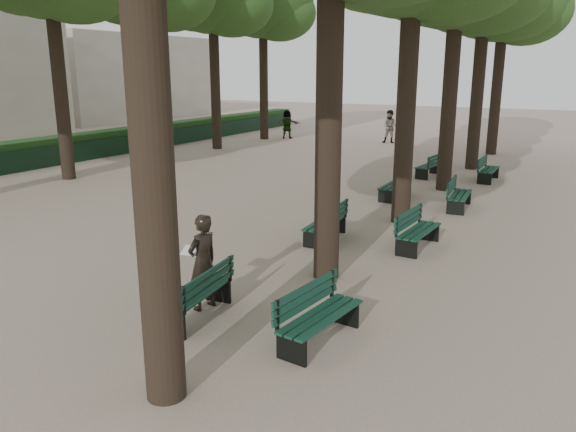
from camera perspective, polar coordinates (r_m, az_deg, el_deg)
The scene contains 16 objects.
ground at distance 10.17m, azimuth -11.30°, elevation -9.93°, with size 120.00×120.00×0.00m, color tan.
tree_far_5 at distance 35.25m, azimuth -2.57°, elevation 21.10°, with size 6.00×6.00×10.45m.
bench_left_0 at distance 9.92m, azimuth -9.34°, elevation -8.77°, with size 0.78×1.86×0.92m.
bench_left_1 at distance 14.20m, azimuth 3.79°, elevation -1.37°, with size 0.67×1.83×0.92m.
bench_left_2 at distance 19.10m, azimuth 10.65°, elevation 2.58°, with size 0.60×1.81×0.92m.
bench_left_3 at distance 23.32m, azimuth 14.12°, elevation 4.56°, with size 0.75×1.85×0.92m.
bench_right_0 at distance 9.00m, azimuth 3.29°, elevation -11.13°, with size 0.78×1.86×0.92m.
bench_right_1 at distance 13.84m, azimuth 13.09°, elevation -2.15°, with size 0.69×1.83×0.92m.
bench_right_2 at distance 18.09m, azimuth 17.01°, elevation 1.52°, with size 0.71×1.84×0.92m.
bench_right_3 at distance 23.05m, azimuth 19.69°, elevation 4.03°, with size 0.58×1.80×0.92m.
man_with_map at distance 10.09m, azimuth -8.65°, elevation -4.65°, with size 0.67×0.75×1.75m.
pedestrian_a at distance 33.58m, azimuth 10.36°, elevation 8.91°, with size 0.93×0.38×1.91m, color #262628.
pedestrian_e at distance 35.43m, azimuth -0.08°, elevation 9.30°, with size 1.62×0.35×1.75m, color #262628.
fence at distance 27.97m, azimuth -20.76°, elevation 6.04°, with size 0.08×42.00×0.90m, color black.
hedge at distance 28.48m, azimuth -21.72°, elevation 6.40°, with size 1.20×42.00×1.20m, color #173D15.
building_far at distance 53.82m, azimuth -18.42°, elevation 13.21°, with size 12.00×16.00×7.00m, color #B7B2A3.
Camera 1 is at (6.07, -7.01, 4.18)m, focal length 35.00 mm.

